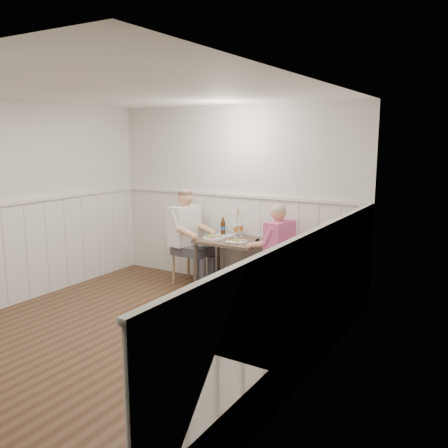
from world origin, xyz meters
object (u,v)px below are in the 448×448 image
chair_right (285,270)px  beer_bottle (223,227)px  chair_left (188,248)px  man_in_pink (277,260)px  diner_cream (187,245)px  dining_table (231,247)px  grass_vase (236,223)px

chair_right → beer_bottle: size_ratio=3.20×
chair_left → man_in_pink: 1.51m
chair_right → chair_left: bearing=175.8°
chair_right → diner_cream: bearing=-179.5°
dining_table → chair_left: bearing=174.3°
chair_right → chair_left: chair_left is taller
chair_left → chair_right: bearing=-4.2°
dining_table → chair_right: bearing=-2.8°
chair_right → beer_bottle: beer_bottle is taller
dining_table → diner_cream: 0.73m
chair_right → grass_vase: (-0.90, 0.31, 0.50)m
chair_right → man_in_pink: size_ratio=0.61×
beer_bottle → grass_vase: 0.22m
chair_left → beer_bottle: 0.64m
chair_right → chair_left: 1.63m
chair_right → diner_cream: size_ratio=0.57×
diner_cream → beer_bottle: size_ratio=5.67×
grass_vase → dining_table: bearing=-74.3°
dining_table → grass_vase: 0.40m
grass_vase → chair_right: bearing=-18.8°
dining_table → chair_right: (0.83, -0.04, -0.20)m
grass_vase → man_in_pink: bearing=-21.6°
beer_bottle → grass_vase: size_ratio=0.60×
dining_table → man_in_pink: (0.71, -0.04, -0.09)m
man_in_pink → beer_bottle: 1.07m
dining_table → chair_left: chair_left is taller
beer_bottle → grass_vase: grass_vase is taller
beer_bottle → grass_vase: bearing=10.2°
chair_right → beer_bottle: (-1.10, 0.27, 0.42)m
beer_bottle → dining_table: bearing=-40.0°
diner_cream → man_in_pink: bearing=0.4°
chair_right → chair_left: size_ratio=0.85×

